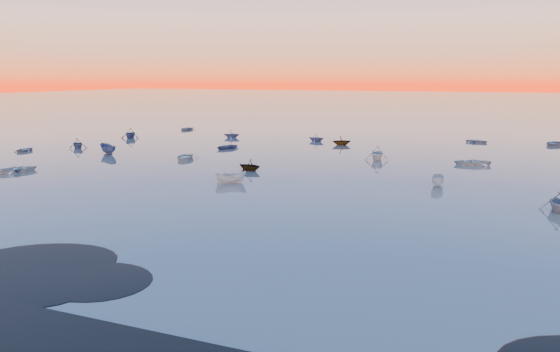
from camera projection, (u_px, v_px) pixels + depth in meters
The scene contains 6 objects.
ground at pixel (412, 129), 120.27m from camera, with size 600.00×600.00×0.00m, color #665D55.
mud_lobes at pixel (94, 298), 28.56m from camera, with size 140.00×6.00×0.07m, color black, non-canonical shape.
moored_fleet at pixel (357, 158), 77.59m from camera, with size 124.00×58.00×1.20m, color silver, non-canonical shape.
boat_near_left at pixel (185, 159), 76.27m from camera, with size 4.43×1.84×1.11m, color silver.
boat_near_center at pixel (231, 183), 59.52m from camera, with size 3.47×1.47×1.20m, color silver.
boat_near_right at pixel (558, 211), 47.11m from camera, with size 3.77×1.69×1.32m, color gray.
Camera 1 is at (19.34, -22.12, 11.48)m, focal length 35.00 mm.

